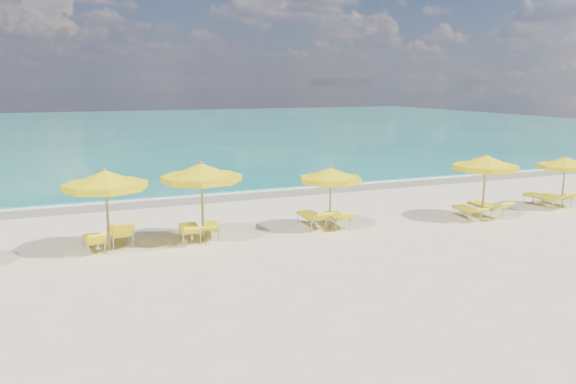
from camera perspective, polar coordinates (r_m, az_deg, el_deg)
name	(u,v)px	position (r m, az deg, el deg)	size (l,w,h in m)	color
ground_plane	(304,234)	(19.12, 1.68, -4.33)	(120.00, 120.00, 0.00)	beige
ocean	(133,129)	(65.50, -15.45, 6.21)	(120.00, 80.00, 0.30)	#157B6A
wet_sand_band	(240,195)	(25.89, -4.88, -0.29)	(120.00, 2.60, 0.01)	tan
foam_line	(235,192)	(26.64, -5.39, 0.03)	(120.00, 1.20, 0.03)	white
whitecap_near	(91,172)	(34.29, -19.34, 1.92)	(14.00, 0.36, 0.05)	white
whitecap_far	(276,149)	(43.98, -1.27, 4.42)	(18.00, 0.30, 0.05)	white
umbrella_2	(105,181)	(17.70, -18.06, 1.11)	(2.60, 2.60, 2.56)	#A48252
umbrella_3	(201,173)	(18.13, -8.79, 1.92)	(3.11, 3.11, 2.62)	#A48252
umbrella_4	(331,175)	(19.55, 4.34, 1.70)	(2.34, 2.34, 2.23)	#A48252
umbrella_5	(486,163)	(22.27, 19.44, 2.78)	(3.03, 3.03, 2.48)	#A48252
umbrella_6	(565,163)	(25.50, 26.35, 2.64)	(2.15, 2.15, 2.17)	#A48252
lounger_2_left	(94,244)	(18.32, -19.13, -4.99)	(0.68, 1.64, 0.74)	#A5A8AD
lounger_2_right	(120,237)	(18.72, -16.71, -4.36)	(0.75, 1.93, 0.95)	#A5A8AD
lounger_3_left	(190,233)	(18.70, -9.96, -4.15)	(0.77, 1.90, 0.73)	#A5A8AD
lounger_3_right	(210,230)	(19.05, -7.90, -3.88)	(0.85, 1.74, 0.61)	#A5A8AD
lounger_4_left	(312,220)	(20.14, 2.46, -2.88)	(0.65, 1.90, 0.76)	#A5A8AD
lounger_4_right	(337,220)	(20.28, 5.04, -2.85)	(0.77, 1.83, 0.73)	#A5A8AD
lounger_5_left	(467,213)	(22.42, 17.72, -2.03)	(0.76, 1.77, 0.62)	#A5A8AD
lounger_5_right	(486,210)	(23.07, 19.51, -1.71)	(0.65, 1.92, 0.76)	#A5A8AD
lounger_6_left	(544,201)	(25.68, 24.54, -0.81)	(0.97, 2.08, 0.81)	#A5A8AD
lounger_6_right	(557,199)	(26.43, 25.66, -0.69)	(0.66, 1.66, 0.66)	#A5A8AD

